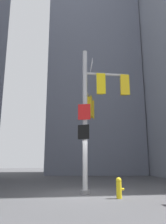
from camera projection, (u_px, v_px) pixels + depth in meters
name	position (u px, v px, depth m)	size (l,w,h in m)	color
ground	(85.00, 194.00, 10.53)	(120.00, 120.00, 0.00)	#474749
building_mid_block	(92.00, 73.00, 35.31)	(12.35, 12.35, 30.74)	slate
signal_pole_assembly	(94.00, 106.00, 11.98)	(2.75, 2.92, 7.38)	#B2B2B5
fire_hydrant	(119.00, 187.00, 9.13)	(0.33, 0.23, 0.83)	yellow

